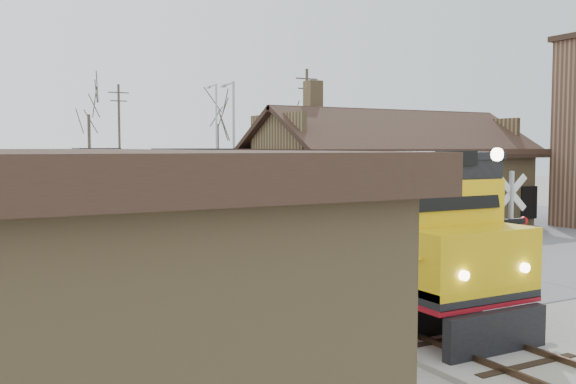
# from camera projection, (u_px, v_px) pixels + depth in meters

# --- Properties ---
(ground) EXTENTS (140.00, 140.00, 0.00)m
(ground) POSITION_uv_depth(u_px,v_px,m) (315.00, 291.00, 19.40)
(ground) COLOR gray
(ground) RESTS_ON ground
(road) EXTENTS (60.00, 9.00, 0.03)m
(road) POSITION_uv_depth(u_px,v_px,m) (315.00, 290.00, 19.39)
(road) COLOR #5A5A5F
(road) RESTS_ON ground
(track_main) EXTENTS (3.40, 90.00, 0.24)m
(track_main) POSITION_uv_depth(u_px,v_px,m) (162.00, 231.00, 32.52)
(track_main) COLOR gray
(track_main) RESTS_ON ground
(track_siding) EXTENTS (3.40, 90.00, 0.24)m
(track_siding) POSITION_uv_depth(u_px,v_px,m) (70.00, 237.00, 30.37)
(track_siding) COLOR gray
(track_siding) RESTS_ON ground
(depot) EXTENTS (15.20, 9.31, 7.90)m
(depot) POSITION_uv_depth(u_px,v_px,m) (388.00, 182.00, 35.47)
(depot) COLOR olive
(depot) RESTS_ON ground
(locomotive_lead) EXTENTS (2.88, 19.26, 4.27)m
(locomotive_lead) POSITION_uv_depth(u_px,v_px,m) (286.00, 211.00, 20.84)
(locomotive_lead) COLOR black
(locomotive_lead) RESTS_ON ground
(locomotive_trailing) EXTENTS (2.88, 19.26, 4.04)m
(locomotive_trailing) POSITION_uv_depth(u_px,v_px,m) (129.00, 183.00, 37.94)
(locomotive_trailing) COLOR black
(locomotive_trailing) RESTS_ON ground
(crossbuck_near) EXTENTS (1.06, 0.28, 3.72)m
(crossbuck_near) POSITION_uv_depth(u_px,v_px,m) (510.00, 246.00, 16.60)
(crossbuck_near) COLOR #A5A8AD
(crossbuck_near) RESTS_ON ground
(crossbuck_far) EXTENTS (0.95, 0.48, 3.52)m
(crossbuck_far) POSITION_uv_depth(u_px,v_px,m) (87.00, 230.00, 20.38)
(crossbuck_far) COLOR #A5A8AD
(crossbuck_far) RESTS_ON ground
(streetlight_b) EXTENTS (0.25, 2.04, 8.74)m
(streetlight_b) POSITION_uv_depth(u_px,v_px,m) (233.00, 139.00, 43.38)
(streetlight_b) COLOR #A5A8AD
(streetlight_b) RESTS_ON ground
(streetlight_c) EXTENTS (0.25, 2.04, 9.76)m
(streetlight_c) POSITION_uv_depth(u_px,v_px,m) (216.00, 135.00, 55.23)
(streetlight_c) COLOR #A5A8AD
(streetlight_c) RESTS_ON ground
(utility_pole_b) EXTENTS (2.00, 0.24, 10.42)m
(utility_pole_b) POSITION_uv_depth(u_px,v_px,m) (119.00, 136.00, 62.31)
(utility_pole_b) COLOR #382D23
(utility_pole_b) RESTS_ON ground
(utility_pole_c) EXTENTS (2.00, 0.24, 10.68)m
(utility_pole_c) POSITION_uv_depth(u_px,v_px,m) (307.00, 132.00, 52.28)
(utility_pole_c) COLOR #382D23
(utility_pole_c) RESTS_ON ground
(tree_c) EXTENTS (5.11, 5.11, 12.52)m
(tree_c) POSITION_uv_depth(u_px,v_px,m) (88.00, 102.00, 64.85)
(tree_c) COLOR #382D23
(tree_c) RESTS_ON ground
(tree_d) EXTENTS (4.44, 4.44, 10.88)m
(tree_d) POSITION_uv_depth(u_px,v_px,m) (217.00, 113.00, 64.32)
(tree_d) COLOR #382D23
(tree_d) RESTS_ON ground
(tree_e) EXTENTS (3.53, 3.53, 8.64)m
(tree_e) POSITION_uv_depth(u_px,v_px,m) (300.00, 130.00, 65.50)
(tree_e) COLOR #382D23
(tree_e) RESTS_ON ground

